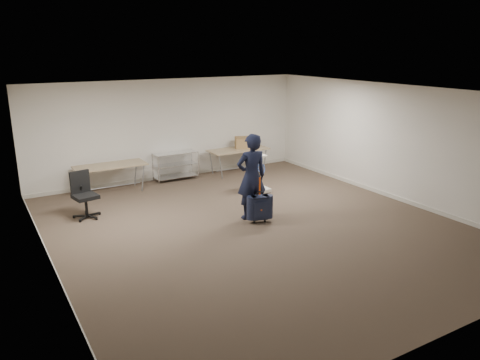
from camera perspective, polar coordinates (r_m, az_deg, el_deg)
ground at (r=9.87m, az=1.81°, el=-5.75°), size 9.00×9.00×0.00m
room_shell at (r=10.97m, az=-2.04°, el=-3.20°), size 8.00×9.00×9.00m
folding_table_left at (r=12.43m, az=-15.54°, el=1.55°), size 1.80×0.75×0.73m
folding_table_right at (r=13.85m, az=-0.22°, el=3.59°), size 1.80×0.75×0.73m
wire_shelf at (r=13.31m, az=-7.86°, el=1.86°), size 1.22×0.47×0.80m
person at (r=10.08m, az=1.41°, el=0.40°), size 0.73×0.52×1.89m
suitcase at (r=10.00m, az=2.43°, el=-3.36°), size 0.41×0.31×1.01m
office_chair at (r=10.87m, az=-18.34°, el=-2.76°), size 0.62×0.62×1.03m
equipment_cart at (r=12.12m, az=2.18°, el=-0.28°), size 0.54×0.54×0.99m
cardboard_box at (r=13.95m, az=0.35°, el=4.60°), size 0.54×0.48×0.34m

